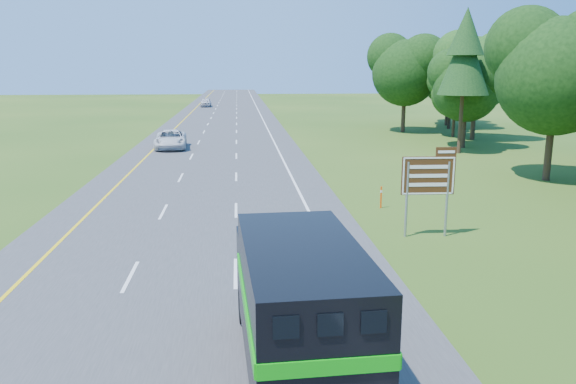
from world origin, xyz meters
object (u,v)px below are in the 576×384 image
object	(u,v)px
horse_truck	(298,305)
far_car	(206,102)
white_suv	(171,139)
exit_sign	(429,179)

from	to	relation	value
horse_truck	far_car	distance (m)	94.43
horse_truck	white_suv	bearing A→B (deg)	97.87
white_suv	far_car	size ratio (longest dim) A/B	1.25
far_car	exit_sign	world-z (taller)	exit_sign
horse_truck	white_suv	xyz separation A→B (m)	(-7.32, 39.13, -1.04)
horse_truck	exit_sign	world-z (taller)	exit_sign
white_suv	horse_truck	bearing A→B (deg)	-83.36
white_suv	far_car	xyz separation A→B (m)	(0.21, 55.02, -0.02)
white_suv	exit_sign	bearing A→B (deg)	-67.45
exit_sign	horse_truck	bearing A→B (deg)	-119.72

